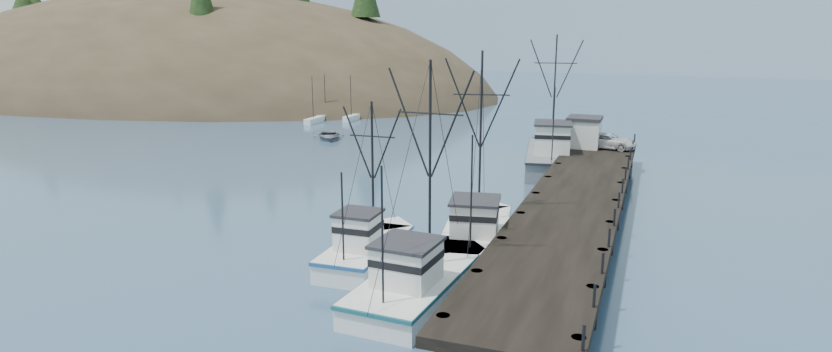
{
  "coord_description": "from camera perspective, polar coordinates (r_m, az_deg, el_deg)",
  "views": [
    {
      "loc": [
        18.6,
        -26.29,
        13.15
      ],
      "look_at": [
        2.89,
        15.74,
        2.5
      ],
      "focal_mm": 28.0,
      "sensor_mm": 36.0,
      "label": 1
    }
  ],
  "objects": [
    {
      "name": "pier",
      "position": [
        44.06,
        13.79,
        -2.12
      ],
      "size": [
        6.0,
        44.0,
        2.0
      ],
      "color": "black",
      "rests_on": "ground"
    },
    {
      "name": "pier_shed",
      "position": [
        61.38,
        14.56,
        3.8
      ],
      "size": [
        3.0,
        3.2,
        2.8
      ],
      "color": "silver",
      "rests_on": "pier"
    },
    {
      "name": "motorboat",
      "position": [
        75.77,
        -7.66,
        3.24
      ],
      "size": [
        5.85,
        6.42,
        1.09
      ],
      "primitive_type": "imported",
      "rotation": [
        0.0,
        0.0,
        0.52
      ],
      "color": "slate",
      "rests_on": "ground"
    },
    {
      "name": "trawler_far",
      "position": [
        39.57,
        5.37,
        -4.87
      ],
      "size": [
        5.47,
        11.78,
        11.91
      ],
      "color": "white",
      "rests_on": "ground"
    },
    {
      "name": "moored_sailboats",
      "position": [
        98.3,
        -10.47,
        5.64
      ],
      "size": [
        21.19,
        19.67,
        6.35
      ],
      "color": "white",
      "rests_on": "ground"
    },
    {
      "name": "trawler_near",
      "position": [
        32.39,
        0.43,
        -9.03
      ],
      "size": [
        4.44,
        11.73,
        11.8
      ],
      "color": "white",
      "rests_on": "ground"
    },
    {
      "name": "distant_ridge",
      "position": [
        196.92,
        18.17,
        8.87
      ],
      "size": [
        360.0,
        40.0,
        26.0
      ],
      "primitive_type": "cube",
      "color": "#9EB2C6",
      "rests_on": "ground"
    },
    {
      "name": "ground",
      "position": [
        34.79,
        -13.85,
        -9.27
      ],
      "size": [
        400.0,
        400.0,
        0.0
      ],
      "primitive_type": "plane",
      "color": "#314E6E",
      "rests_on": "ground"
    },
    {
      "name": "headland",
      "position": [
        141.67,
        -21.15,
        5.28
      ],
      "size": [
        134.8,
        78.0,
        51.0
      ],
      "color": "#382D1E",
      "rests_on": "ground"
    },
    {
      "name": "distant_ridge_far",
      "position": [
        219.66,
        5.06,
        9.87
      ],
      "size": [
        180.0,
        25.0,
        18.0
      ],
      "primitive_type": "cube",
      "color": "silver",
      "rests_on": "ground"
    },
    {
      "name": "trawler_mid",
      "position": [
        36.7,
        -4.23,
        -6.33
      ],
      "size": [
        3.26,
        9.07,
        9.32
      ],
      "color": "white",
      "rests_on": "ground"
    },
    {
      "name": "pickup_truck",
      "position": [
        61.32,
        16.54,
        2.98
      ],
      "size": [
        5.33,
        3.13,
        1.39
      ],
      "primitive_type": "imported",
      "rotation": [
        0.0,
        0.0,
        1.4
      ],
      "color": "silver",
      "rests_on": "pier"
    },
    {
      "name": "work_vessel",
      "position": [
        61.01,
        11.81,
        1.8
      ],
      "size": [
        6.28,
        14.81,
        12.44
      ],
      "color": "slate",
      "rests_on": "ground"
    }
  ]
}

